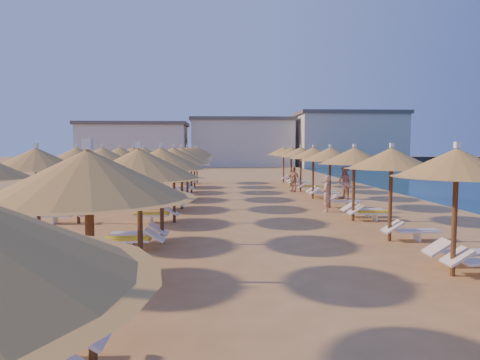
{
  "coord_description": "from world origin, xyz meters",
  "views": [
    {
      "loc": [
        -1.55,
        -17.72,
        3.01
      ],
      "look_at": [
        -0.43,
        4.0,
        1.3
      ],
      "focal_mm": 32.0,
      "sensor_mm": 36.0,
      "label": 1
    }
  ],
  "objects": [
    {
      "name": "jetty",
      "position": [
        27.07,
        42.98,
        0.75
      ],
      "size": [
        30.14,
        10.52,
        1.5
      ],
      "primitive_type": "cube",
      "rotation": [
        0.0,
        0.0,
        -0.22
      ],
      "color": "black",
      "rests_on": "ground"
    },
    {
      "name": "parasol_row_west",
      "position": [
        -3.29,
        0.99,
        2.59
      ],
      "size": [
        2.91,
        36.08,
        3.12
      ],
      "color": "brown",
      "rests_on": "ground"
    },
    {
      "name": "beachgoer_b",
      "position": [
        5.58,
        5.94,
        0.96
      ],
      "size": [
        1.01,
        1.13,
        1.92
      ],
      "primitive_type": "imported",
      "rotation": [
        0.0,
        0.0,
        -1.21
      ],
      "color": "tan",
      "rests_on": "ground"
    },
    {
      "name": "parasol_row_inland",
      "position": [
        -7.02,
        2.83,
        2.59
      ],
      "size": [
        2.91,
        25.02,
        3.12
      ],
      "color": "brown",
      "rests_on": "ground"
    },
    {
      "name": "beachgoer_c",
      "position": [
        3.45,
        10.38,
        0.83
      ],
      "size": [
        0.93,
        1.01,
        1.66
      ],
      "primitive_type": "imported",
      "rotation": [
        0.0,
        0.0,
        -0.88
      ],
      "color": "tan",
      "rests_on": "ground"
    },
    {
      "name": "loungers",
      "position": [
        -1.29,
        1.2,
        0.34
      ],
      "size": [
        14.1,
        33.72,
        0.66
      ],
      "color": "white",
      "rests_on": "ground"
    },
    {
      "name": "parasol_row_east",
      "position": [
        3.9,
        0.99,
        2.59
      ],
      "size": [
        2.91,
        36.08,
        3.12
      ],
      "color": "brown",
      "rests_on": "ground"
    },
    {
      "name": "hotel_blocks",
      "position": [
        3.22,
        46.18,
        3.7
      ],
      "size": [
        47.27,
        11.29,
        8.1
      ],
      "color": "beige",
      "rests_on": "ground"
    },
    {
      "name": "ground",
      "position": [
        0.0,
        0.0,
        0.0
      ],
      "size": [
        220.0,
        220.0,
        0.0
      ],
      "primitive_type": "plane",
      "color": "tan",
      "rests_on": "ground"
    },
    {
      "name": "beachgoer_a",
      "position": [
        3.43,
        1.58,
        0.85
      ],
      "size": [
        0.59,
        0.72,
        1.69
      ],
      "primitive_type": "imported",
      "rotation": [
        0.0,
        0.0,
        -1.91
      ],
      "color": "tan",
      "rests_on": "ground"
    }
  ]
}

